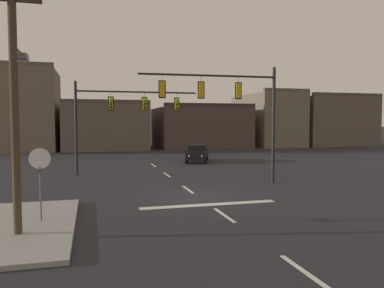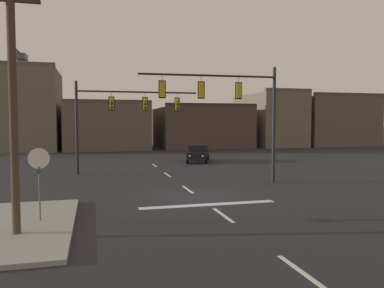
{
  "view_description": "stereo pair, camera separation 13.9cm",
  "coord_description": "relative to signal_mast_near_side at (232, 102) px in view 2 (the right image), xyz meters",
  "views": [
    {
      "loc": [
        -5.17,
        -18.27,
        3.81
      ],
      "look_at": [
        0.43,
        2.68,
        2.5
      ],
      "focal_mm": 35.31,
      "sensor_mm": 36.0,
      "label": 1
    },
    {
      "loc": [
        -5.04,
        -18.31,
        3.81
      ],
      "look_at": [
        0.43,
        2.68,
        2.5
      ],
      "focal_mm": 35.31,
      "sensor_mm": 36.0,
      "label": 2
    }
  ],
  "objects": [
    {
      "name": "signal_mast_far_side",
      "position": [
        -6.34,
        6.52,
        -0.38
      ],
      "size": [
        8.86,
        0.37,
        6.68
      ],
      "color": "black",
      "rests_on": "ground"
    },
    {
      "name": "stop_bar_paint",
      "position": [
        -3.05,
        -5.11,
        -4.96
      ],
      "size": [
        6.4,
        0.5,
        0.01
      ],
      "primitive_type": "cube",
      "color": "silver",
      "rests_on": "ground"
    },
    {
      "name": "stop_sign",
      "position": [
        -10.06,
        -6.67,
        -2.82
      ],
      "size": [
        0.76,
        0.64,
        2.83
      ],
      "color": "#56565B",
      "rests_on": "ground"
    },
    {
      "name": "car_lot_nearside",
      "position": [
        1.39,
        12.66,
        -4.11
      ],
      "size": [
        3.18,
        4.75,
        1.61
      ],
      "color": "black",
      "rests_on": "ground"
    },
    {
      "name": "lane_centreline",
      "position": [
        -3.05,
        -1.11,
        -4.96
      ],
      "size": [
        0.16,
        26.4,
        0.01
      ],
      "color": "silver",
      "rests_on": "ground"
    },
    {
      "name": "signal_mast_near_side",
      "position": [
        0.0,
        0.0,
        0.0
      ],
      "size": [
        8.42,
        0.62,
        7.15
      ],
      "color": "black",
      "rests_on": "ground"
    },
    {
      "name": "sidewalk_near_corner",
      "position": [
        -11.35,
        -7.11,
        -4.89
      ],
      "size": [
        5.0,
        8.0,
        0.15
      ],
      "primitive_type": "cube",
      "color": "gray",
      "rests_on": "ground"
    },
    {
      "name": "building_row",
      "position": [
        6.31,
        32.44,
        -1.17
      ],
      "size": [
        55.55,
        12.87,
        10.82
      ],
      "color": "#665B4C",
      "rests_on": "ground"
    },
    {
      "name": "utility_pole",
      "position": [
        -10.59,
        -8.11,
        -0.02
      ],
      "size": [
        2.2,
        2.16,
        9.03
      ],
      "color": "#423323",
      "rests_on": "ground"
    },
    {
      "name": "ground_plane",
      "position": [
        -3.05,
        -3.11,
        -4.96
      ],
      "size": [
        400.0,
        400.0,
        0.0
      ],
      "primitive_type": "plane",
      "color": "#232328"
    }
  ]
}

